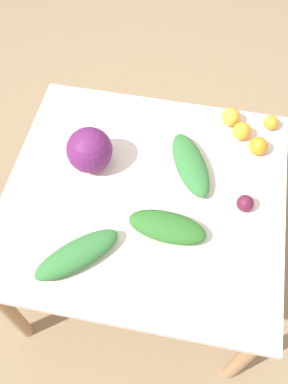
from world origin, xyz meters
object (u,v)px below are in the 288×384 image
(greens_bunch_chard, at_px, (77,254))
(greens_bunch_scallion, at_px, (191,164))
(orange_2, at_px, (258,146))
(orange_3, at_px, (271,122))
(greens_bunch_beet_tops, at_px, (167,227))
(beet_root, at_px, (245,203))
(orange_1, at_px, (231,117))
(orange_0, at_px, (242,131))
(cabbage_purple, at_px, (90,150))

(greens_bunch_chard, xyz_separation_m, greens_bunch_scallion, (0.35, 0.48, -0.00))
(orange_2, height_order, orange_3, orange_2)
(greens_bunch_beet_tops, bearing_deg, beet_root, 29.81)
(orange_2, bearing_deg, beet_root, -96.68)
(beet_root, relative_size, orange_2, 0.86)
(greens_bunch_beet_tops, distance_m, orange_3, 0.71)
(greens_bunch_beet_tops, height_order, orange_1, orange_1)
(orange_0, bearing_deg, greens_bunch_beet_tops, -114.84)
(greens_bunch_beet_tops, xyz_separation_m, beet_root, (0.28, 0.16, -0.00))
(cabbage_purple, relative_size, beet_root, 2.78)
(greens_bunch_scallion, height_order, greens_bunch_beet_tops, greens_bunch_beet_tops)
(cabbage_purple, bearing_deg, beet_root, -8.14)
(orange_1, relative_size, orange_2, 1.03)
(greens_bunch_chard, distance_m, orange_1, 0.91)
(greens_bunch_scallion, xyz_separation_m, greens_bunch_beet_tops, (-0.05, -0.31, 0.00))
(orange_0, bearing_deg, cabbage_purple, -156.26)
(beet_root, relative_size, orange_0, 0.85)
(greens_bunch_scallion, bearing_deg, beet_root, -31.40)
(orange_1, bearing_deg, orange_0, -53.29)
(beet_root, distance_m, orange_3, 0.45)
(greens_bunch_beet_tops, bearing_deg, orange_3, 58.68)
(cabbage_purple, relative_size, orange_0, 2.37)
(greens_bunch_scallion, height_order, beet_root, same)
(greens_bunch_chard, relative_size, greens_bunch_beet_tops, 1.12)
(greens_bunch_chard, distance_m, orange_0, 0.89)
(cabbage_purple, height_order, greens_bunch_beet_tops, cabbage_purple)
(greens_bunch_chard, distance_m, orange_2, 0.88)
(orange_0, bearing_deg, orange_2, -42.19)
(beet_root, distance_m, orange_0, 0.36)
(orange_0, bearing_deg, greens_bunch_scallion, -132.05)
(greens_bunch_scallion, bearing_deg, orange_3, 42.82)
(cabbage_purple, bearing_deg, greens_bunch_beet_tops, -34.89)
(orange_1, xyz_separation_m, orange_3, (0.18, 0.01, -0.01))
(cabbage_purple, distance_m, orange_3, 0.81)
(orange_2, bearing_deg, cabbage_purple, -163.77)
(cabbage_purple, distance_m, greens_bunch_chard, 0.44)
(greens_bunch_chard, bearing_deg, greens_bunch_beet_tops, 29.86)
(greens_bunch_beet_tops, xyz_separation_m, orange_3, (0.37, 0.60, -0.00))
(greens_bunch_scallion, relative_size, orange_0, 4.15)
(beet_root, bearing_deg, greens_bunch_chard, -150.16)
(beet_root, xyz_separation_m, orange_2, (0.03, 0.29, 0.01))
(orange_2, bearing_deg, greens_bunch_beet_tops, -124.96)
(greens_bunch_scallion, xyz_separation_m, orange_1, (0.14, 0.29, 0.01))
(orange_1, height_order, orange_3, orange_1)
(greens_bunch_beet_tops, distance_m, orange_1, 0.62)
(greens_bunch_chard, bearing_deg, orange_3, 49.20)
(beet_root, bearing_deg, orange_3, 79.25)
(greens_bunch_beet_tops, distance_m, beet_root, 0.33)
(greens_bunch_beet_tops, relative_size, beet_root, 4.41)
(beet_root, bearing_deg, cabbage_purple, 171.86)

